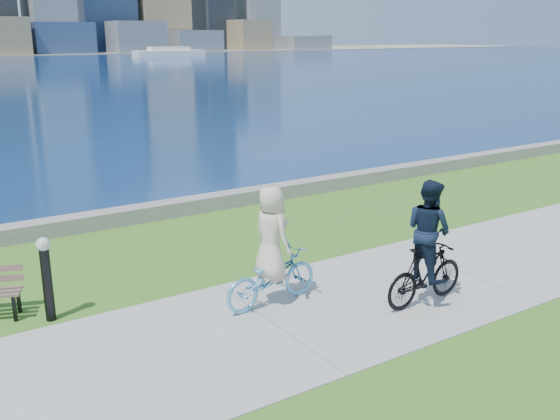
{
  "coord_description": "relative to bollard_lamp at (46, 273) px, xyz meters",
  "views": [
    {
      "loc": [
        -4.56,
        -7.18,
        4.23
      ],
      "look_at": [
        1.39,
        1.97,
        1.1
      ],
      "focal_mm": 40.0,
      "sensor_mm": 36.0,
      "label": 1
    }
  ],
  "objects": [
    {
      "name": "cyclist_man",
      "position": [
        5.18,
        -2.68,
        0.12
      ],
      "size": [
        0.62,
        1.64,
        2.04
      ],
      "rotation": [
        0.0,
        0.0,
        1.6
      ],
      "color": "black",
      "rests_on": "ground"
    },
    {
      "name": "concrete_path",
      "position": [
        2.75,
        -1.99,
        -0.75
      ],
      "size": [
        80.0,
        3.5,
        0.02
      ],
      "primitive_type": "cube",
      "color": "gray",
      "rests_on": "ground"
    },
    {
      "name": "bollard_lamp",
      "position": [
        0.0,
        0.0,
        0.0
      ],
      "size": [
        0.21,
        0.21,
        1.32
      ],
      "color": "black",
      "rests_on": "ground"
    },
    {
      "name": "cyclist_woman",
      "position": [
        3.11,
        -1.37,
        -0.02
      ],
      "size": [
        0.76,
        1.78,
        1.94
      ],
      "rotation": [
        0.0,
        0.0,
        1.67
      ],
      "color": "#5BADDD",
      "rests_on": "ground"
    },
    {
      "name": "ferry_far",
      "position": [
        43.24,
        95.74,
        -0.06
      ],
      "size": [
        12.39,
        3.54,
        1.68
      ],
      "color": "white",
      "rests_on": "ground"
    },
    {
      "name": "seawall",
      "position": [
        2.75,
        4.21,
        -0.58
      ],
      "size": [
        90.0,
        0.5,
        0.35
      ],
      "primitive_type": "cube",
      "color": "slate",
      "rests_on": "ground"
    },
    {
      "name": "ground",
      "position": [
        2.75,
        -1.99,
        -0.76
      ],
      "size": [
        320.0,
        320.0,
        0.0
      ],
      "primitive_type": "plane",
      "color": "#33631A",
      "rests_on": "ground"
    }
  ]
}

